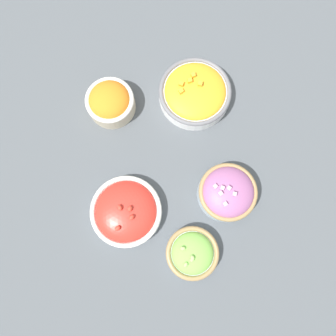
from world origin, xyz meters
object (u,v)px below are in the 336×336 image
Objects in this scene: bowl_squash at (195,93)px; bowl_carrots at (110,102)px; bowl_cherry_tomatoes at (126,211)px; bowl_red_onion at (227,192)px; bowl_lettuce at (192,253)px.

bowl_squash is 0.22m from bowl_carrots.
bowl_cherry_tomatoes is 0.28m from bowl_carrots.
bowl_red_onion is at bearing 5.76° from bowl_squash.
bowl_carrots is at bearing 179.26° from bowl_cherry_tomatoes.
bowl_squash reaches higher than bowl_lettuce.
bowl_cherry_tomatoes is at bearing -131.69° from bowl_lettuce.
bowl_carrots is at bearing -138.69° from bowl_red_onion.
bowl_squash is (-0.27, -0.03, -0.01)m from bowl_red_onion.
bowl_cherry_tomatoes is (-0.13, -0.14, 0.00)m from bowl_lettuce.
bowl_carrots is (-0.28, -0.25, 0.00)m from bowl_red_onion.
bowl_squash is at bearing 87.30° from bowl_carrots.
bowl_cherry_tomatoes is at bearing -89.76° from bowl_red_onion.
bowl_red_onion reaches higher than bowl_cherry_tomatoes.
bowl_red_onion reaches higher than bowl_carrots.
bowl_lettuce is at bearing -11.80° from bowl_squash.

